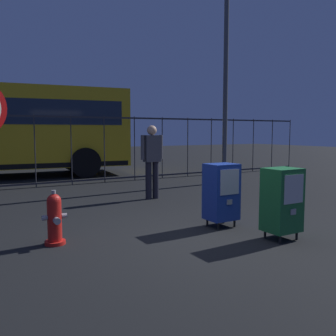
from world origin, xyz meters
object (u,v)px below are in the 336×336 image
fire_hydrant (55,219)px  pedestrian (152,157)px  newspaper_box_primary (282,200)px  street_light_far_right (227,19)px  newspaper_box_secondary (221,192)px

fire_hydrant → pedestrian: size_ratio=0.45×
newspaper_box_primary → street_light_far_right: 7.16m
fire_hydrant → newspaper_box_primary: size_ratio=0.73×
pedestrian → newspaper_box_secondary: bearing=-93.8°
newspaper_box_primary → fire_hydrant: bearing=154.2°
fire_hydrant → newspaper_box_secondary: size_ratio=0.73×
street_light_far_right → newspaper_box_primary: bearing=-120.9°
newspaper_box_primary → newspaper_box_secondary: (-0.30, 0.99, 0.00)m
newspaper_box_secondary → fire_hydrant: bearing=171.4°
newspaper_box_secondary → pedestrian: size_ratio=0.61×
fire_hydrant → street_light_far_right: street_light_far_right is taller
pedestrian → street_light_far_right: bearing=21.9°
fire_hydrant → pedestrian: pedestrian is taller
fire_hydrant → pedestrian: (2.73, 2.35, 0.60)m
newspaper_box_primary → street_light_far_right: street_light_far_right is taller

